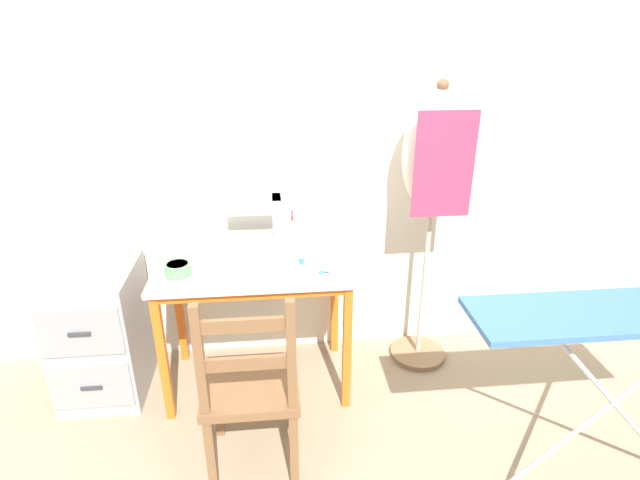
# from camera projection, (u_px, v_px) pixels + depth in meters

# --- Properties ---
(ground_plane) EXTENTS (14.00, 14.00, 0.00)m
(ground_plane) POSITION_uv_depth(u_px,v_px,m) (260.00, 416.00, 2.51)
(ground_plane) COLOR gray
(wall_back) EXTENTS (10.00, 0.05, 2.55)m
(wall_back) POSITION_uv_depth(u_px,v_px,m) (249.00, 137.00, 2.57)
(wall_back) COLOR silver
(wall_back) RESTS_ON ground_plane
(sewing_table) EXTENTS (0.96, 0.56, 0.72)m
(sewing_table) POSITION_uv_depth(u_px,v_px,m) (255.00, 282.00, 2.50)
(sewing_table) COLOR silver
(sewing_table) RESTS_ON ground_plane
(sewing_machine) EXTENTS (0.38, 0.18, 0.31)m
(sewing_machine) POSITION_uv_depth(u_px,v_px,m) (260.00, 226.00, 2.56)
(sewing_machine) COLOR white
(sewing_machine) RESTS_ON sewing_table
(fabric_bowl) EXTENTS (0.12, 0.12, 0.06)m
(fabric_bowl) POSITION_uv_depth(u_px,v_px,m) (178.00, 269.00, 2.34)
(fabric_bowl) COLOR #56895B
(fabric_bowl) RESTS_ON sewing_table
(scissors) EXTENTS (0.13, 0.06, 0.01)m
(scissors) POSITION_uv_depth(u_px,v_px,m) (328.00, 273.00, 2.36)
(scissors) COLOR silver
(scissors) RESTS_ON sewing_table
(thread_spool_near_machine) EXTENTS (0.03, 0.03, 0.04)m
(thread_spool_near_machine) POSITION_uv_depth(u_px,v_px,m) (301.00, 260.00, 2.45)
(thread_spool_near_machine) COLOR #2875C1
(thread_spool_near_machine) RESTS_ON sewing_table
(wooden_chair) EXTENTS (0.40, 0.38, 0.91)m
(wooden_chair) POSITION_uv_depth(u_px,v_px,m) (251.00, 388.00, 2.07)
(wooden_chair) COLOR brown
(wooden_chair) RESTS_ON ground_plane
(filing_cabinet) EXTENTS (0.41, 0.50, 0.70)m
(filing_cabinet) POSITION_uv_depth(u_px,v_px,m) (101.00, 332.00, 2.57)
(filing_cabinet) COLOR #93999E
(filing_cabinet) RESTS_ON ground_plane
(dress_form) EXTENTS (0.35, 0.32, 1.58)m
(dress_form) POSITION_uv_depth(u_px,v_px,m) (435.00, 167.00, 2.50)
(dress_form) COLOR #846647
(dress_form) RESTS_ON ground_plane
(ironing_board) EXTENTS (1.27, 0.30, 0.86)m
(ironing_board) POSITION_uv_depth(u_px,v_px,m) (638.00, 320.00, 1.84)
(ironing_board) COLOR #3D6BAD
(ironing_board) RESTS_ON ground_plane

